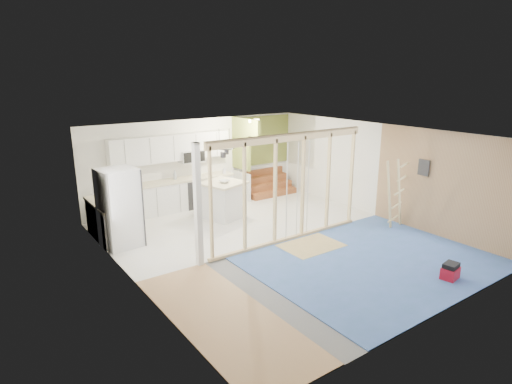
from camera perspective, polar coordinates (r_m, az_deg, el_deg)
room at (r=9.83m, az=3.12°, el=0.23°), size 7.01×8.01×2.61m
floor_overlays at (r=10.33m, az=3.12°, el=-6.55°), size 7.00×8.00×0.03m
stud_frame at (r=9.63m, az=2.13°, el=1.62°), size 4.66×0.14×2.60m
base_cabinets at (r=12.09m, az=-13.01°, el=-1.32°), size 4.45×2.24×0.93m
upper_cabinets at (r=12.49m, az=-10.94°, el=5.71°), size 3.60×0.41×0.85m
green_partition at (r=13.95m, az=0.35°, el=3.34°), size 2.25×1.51×2.60m
pot_rack at (r=11.02m, az=-4.23°, el=5.60°), size 0.52×0.52×0.72m
sheathing_panel at (r=11.14m, az=23.98°, el=0.73°), size 0.02×4.00×2.60m
electrical_panel at (r=11.33m, az=21.47°, el=3.05°), size 0.04×0.30×0.40m
ceiling_light at (r=12.79m, az=-0.27°, el=9.47°), size 0.32×0.32×0.08m
fridge at (r=10.23m, az=-17.70°, el=-2.07°), size 0.89×0.86×1.85m
island at (r=11.83m, az=-4.42°, el=-1.10°), size 1.32×1.32×1.03m
bowl at (r=11.61m, az=-4.22°, el=1.41°), size 0.33×0.33×0.07m
soap_bottle_a at (r=12.57m, az=-10.77°, el=2.26°), size 0.11×0.11×0.27m
soap_bottle_b at (r=13.15m, az=-4.26°, el=2.96°), size 0.11×0.11×0.21m
toolbox at (r=9.28m, az=24.48°, el=-9.64°), size 0.40×0.32×0.34m
ladder at (r=11.47m, az=18.10°, el=-0.18°), size 0.98×0.07×1.83m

